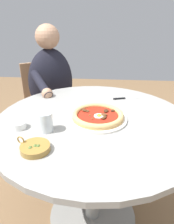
# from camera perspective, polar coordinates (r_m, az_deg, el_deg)

# --- Properties ---
(ground_plane) EXTENTS (6.00, 6.00, 0.02)m
(ground_plane) POSITION_cam_1_polar(r_m,az_deg,el_deg) (1.52, 1.53, -27.11)
(ground_plane) COLOR brown
(dining_table) EXTENTS (1.00, 1.00, 0.73)m
(dining_table) POSITION_cam_1_polar(r_m,az_deg,el_deg) (1.12, 1.88, -9.73)
(dining_table) COLOR #999993
(dining_table) RESTS_ON ground
(pizza_on_plate) EXTENTS (0.29, 0.29, 0.04)m
(pizza_on_plate) POSITION_cam_1_polar(r_m,az_deg,el_deg) (1.02, 3.02, -1.20)
(pizza_on_plate) COLOR white
(pizza_on_plate) RESTS_ON dining_table
(water_glass) EXTENTS (0.06, 0.06, 0.09)m
(water_glass) POSITION_cam_1_polar(r_m,az_deg,el_deg) (0.93, -11.46, -3.04)
(water_glass) COLOR silver
(water_glass) RESTS_ON dining_table
(steak_knife) EXTENTS (0.06, 0.18, 0.01)m
(steak_knife) POSITION_cam_1_polar(r_m,az_deg,el_deg) (1.28, 10.20, 3.77)
(steak_knife) COLOR silver
(steak_knife) RESTS_ON dining_table
(ramekin_capers) EXTENTS (0.07, 0.07, 0.03)m
(ramekin_capers) POSITION_cam_1_polar(r_m,az_deg,el_deg) (0.99, -18.54, -3.41)
(ramekin_capers) COLOR white
(ramekin_capers) RESTS_ON dining_table
(olive_pan) EXTENTS (0.12, 0.14, 0.05)m
(olive_pan) POSITION_cam_1_polar(r_m,az_deg,el_deg) (0.83, -14.34, -9.65)
(olive_pan) COLOR olive
(olive_pan) RESTS_ON dining_table
(diner_person) EXTENTS (0.58, 0.44, 1.14)m
(diner_person) POSITION_cam_1_polar(r_m,az_deg,el_deg) (1.71, -9.48, 1.40)
(diner_person) COLOR #282833
(diner_person) RESTS_ON ground
(cafe_chair_diner) EXTENTS (0.56, 0.56, 0.82)m
(cafe_chair_diner) POSITION_cam_1_polar(r_m,az_deg,el_deg) (1.84, -10.81, 3.10)
(cafe_chair_diner) COLOR #957050
(cafe_chair_diner) RESTS_ON ground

